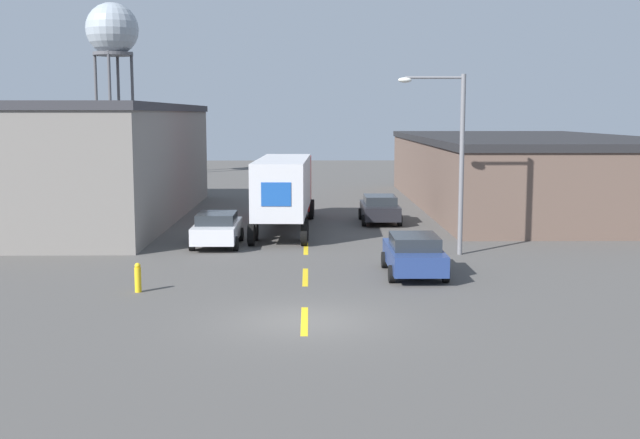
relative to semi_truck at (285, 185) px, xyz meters
name	(u,v)px	position (x,y,z in m)	size (l,w,h in m)	color
ground_plane	(304,321)	(1.07, -18.59, -2.25)	(160.00, 160.00, 0.00)	#4C4947
road_centerline	(305,277)	(1.07, -12.36, -2.24)	(0.20, 15.67, 0.01)	gold
warehouse_left	(96,162)	(-10.78, 4.27, 0.98)	(9.63, 24.26, 6.44)	slate
warehouse_right	(524,171)	(15.04, 10.15, 0.01)	(13.86, 28.92, 4.51)	brown
semi_truck	(285,185)	(0.00, 0.00, 0.00)	(3.08, 12.35, 3.72)	#B21919
parked_car_right_near	(414,254)	(5.07, -12.04, -1.46)	(2.11, 4.43, 1.51)	navy
parked_car_left_far	(217,228)	(-2.92, -5.30, -1.46)	(2.11, 4.43, 1.51)	silver
parked_car_right_far	(380,208)	(5.07, 2.24, -1.46)	(2.11, 4.43, 1.51)	black
water_tower	(112,33)	(-17.07, 35.43, 11.16)	(4.87, 4.87, 16.16)	#47474C
street_lamp	(454,150)	(7.22, -7.72, 2.17)	(2.80, 0.32, 7.52)	slate
fire_hydrant	(138,278)	(-4.49, -14.77, -1.76)	(0.22, 0.22, 0.99)	gold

